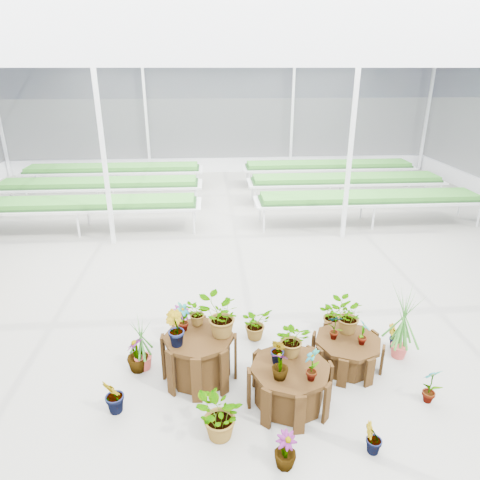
{
  "coord_description": "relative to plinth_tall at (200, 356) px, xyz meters",
  "views": [
    {
      "loc": [
        -0.49,
        -6.4,
        4.2
      ],
      "look_at": [
        0.03,
        0.76,
        1.3
      ],
      "focal_mm": 32.0,
      "sensor_mm": 36.0,
      "label": 1
    }
  ],
  "objects": [
    {
      "name": "nursery_plants",
      "position": [
        0.98,
        0.02,
        0.2
      ],
      "size": [
        4.54,
        3.16,
        1.34
      ],
      "color": "#327827",
      "rests_on": "ground"
    },
    {
      "name": "plinth_low",
      "position": [
        2.2,
        0.1,
        -0.12
      ],
      "size": [
        1.34,
        1.34,
        0.46
      ],
      "primitive_type": "cylinder",
      "rotation": [
        0.0,
        0.0,
        -0.42
      ],
      "color": "#311C09",
      "rests_on": "ground"
    },
    {
      "name": "nursery_benches",
      "position": [
        0.7,
        8.51,
        0.07
      ],
      "size": [
        16.0,
        7.0,
        0.84
      ],
      "primitive_type": null,
      "color": "silver",
      "rests_on": "ground"
    },
    {
      "name": "plinth_tall",
      "position": [
        0.0,
        0.0,
        0.0
      ],
      "size": [
        1.1,
        1.1,
        0.71
      ],
      "primitive_type": "cylinder",
      "rotation": [
        0.0,
        0.0,
        -0.06
      ],
      "color": "#311C09",
      "rests_on": "ground"
    },
    {
      "name": "plinth_mid",
      "position": [
        1.2,
        -0.6,
        -0.06
      ],
      "size": [
        1.14,
        1.14,
        0.58
      ],
      "primitive_type": "cylinder",
      "rotation": [
        0.0,
        0.0,
        0.05
      ],
      "color": "#311C09",
      "rests_on": "ground"
    },
    {
      "name": "steel_frame",
      "position": [
        0.7,
        1.31,
        1.9
      ],
      "size": [
        18.0,
        24.0,
        4.5
      ],
      "primitive_type": null,
      "color": "silver",
      "rests_on": "ground"
    },
    {
      "name": "ground_plane",
      "position": [
        0.7,
        1.31,
        -0.35
      ],
      "size": [
        24.0,
        24.0,
        0.0
      ],
      "primitive_type": "plane",
      "color": "gray",
      "rests_on": "ground"
    },
    {
      "name": "greenhouse_shell",
      "position": [
        0.7,
        1.31,
        1.9
      ],
      "size": [
        18.0,
        24.0,
        4.5
      ],
      "primitive_type": null,
      "color": "white",
      "rests_on": "ground"
    }
  ]
}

